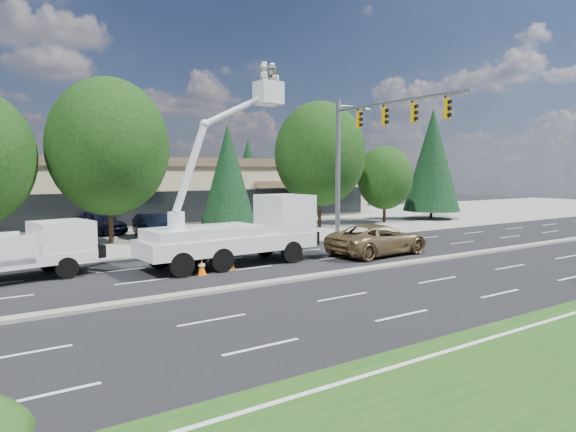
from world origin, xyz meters
TOP-DOWN VIEW (x-y plane):
  - ground at (0.00, 0.00)m, footprint 140.00×140.00m
  - concrete_apron at (0.00, 20.00)m, footprint 140.00×22.00m
  - road_median at (0.00, 0.00)m, footprint 120.00×0.55m
  - strip_mall at (0.00, 29.97)m, footprint 50.40×15.40m
  - tree_front_d at (-3.00, 15.00)m, footprint 7.19×7.19m
  - tree_front_e at (5.00, 15.00)m, footprint 3.88×3.88m
  - tree_front_f at (13.00, 15.00)m, footprint 7.05×7.05m
  - tree_front_g at (20.00, 15.00)m, footprint 4.73×4.73m
  - tree_front_h at (26.00, 15.00)m, footprint 5.13×5.13m
  - tree_back_b at (-4.00, 42.00)m, footprint 5.09×5.09m
  - tree_back_c at (10.00, 42.00)m, footprint 4.67×4.67m
  - tree_back_d at (22.00, 42.00)m, footprint 4.40×4.40m
  - signal_mast at (10.03, 7.04)m, footprint 2.76×10.16m
  - utility_pickup at (-8.75, 6.28)m, footprint 6.24×3.16m
  - bucket_truck at (0.30, 4.41)m, footprint 8.53×3.02m
  - traffic_cone_b at (-2.46, 3.12)m, footprint 0.40×0.40m
  - traffic_cone_c at (-0.84, 3.56)m, footprint 0.40×0.40m
  - traffic_cone_d at (7.73, 3.63)m, footprint 0.40×0.40m
  - minivan at (7.49, 2.80)m, footprint 5.98×3.02m
  - parked_car_west at (-2.37, 20.36)m, footprint 3.21×5.21m
  - parked_car_east at (0.00, 16.00)m, footprint 1.99×4.91m

SIDE VIEW (x-z plane):
  - ground at x=0.00m, z-range 0.00..0.00m
  - concrete_apron at x=0.00m, z-range 0.00..0.01m
  - road_median at x=0.00m, z-range 0.00..0.12m
  - traffic_cone_b at x=-2.46m, z-range -0.01..0.69m
  - traffic_cone_c at x=-0.84m, z-range -0.01..0.69m
  - traffic_cone_d at x=7.73m, z-range -0.01..0.69m
  - parked_car_east at x=0.00m, z-range 0.00..1.58m
  - minivan at x=7.49m, z-range 0.00..1.62m
  - parked_car_west at x=-2.37m, z-range 0.00..1.66m
  - utility_pickup at x=-8.75m, z-range -0.20..2.08m
  - bucket_truck at x=0.30m, z-range -2.74..6.83m
  - strip_mall at x=0.00m, z-range 0.08..5.58m
  - tree_front_g at x=20.00m, z-range 0.56..7.12m
  - tree_front_e at x=5.00m, z-range 0.28..7.92m
  - tree_back_d at x=22.00m, z-range 0.32..9.00m
  - tree_back_c at x=10.00m, z-range 0.34..9.55m
  - tree_back_b at x=-4.00m, z-range 0.37..10.40m
  - tree_front_h at x=26.00m, z-range 0.37..10.49m
  - tree_front_f at x=13.00m, z-range 0.83..10.61m
  - tree_front_d at x=-3.00m, z-range 0.85..10.82m
  - signal_mast at x=10.03m, z-range 1.56..10.56m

